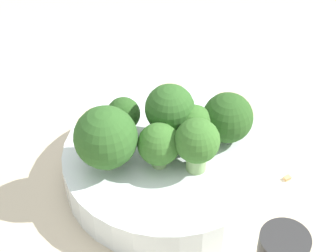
{
  "coord_description": "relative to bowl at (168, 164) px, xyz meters",
  "views": [
    {
      "loc": [
        0.38,
        0.04,
        0.41
      ],
      "look_at": [
        0.0,
        0.0,
        0.07
      ],
      "focal_mm": 60.0,
      "sensor_mm": 36.0,
      "label": 1
    }
  ],
  "objects": [
    {
      "name": "bowl",
      "position": [
        0.0,
        0.0,
        0.0
      ],
      "size": [
        0.2,
        0.2,
        0.04
      ],
      "primitive_type": "cylinder",
      "color": "silver",
      "rests_on": "ground_plane"
    },
    {
      "name": "almond_crumb_2",
      "position": [
        -0.01,
        0.12,
        -0.01
      ],
      "size": [
        0.01,
        0.01,
        0.01
      ],
      "primitive_type": "cube",
      "rotation": [
        0.0,
        0.0,
        2.23
      ],
      "color": "tan",
      "rests_on": "ground_plane"
    },
    {
      "name": "broccoli_floret_0",
      "position": [
        0.02,
        -0.01,
        0.04
      ],
      "size": [
        0.04,
        0.04,
        0.05
      ],
      "color": "#8EB770",
      "rests_on": "bowl"
    },
    {
      "name": "almond_crumb_1",
      "position": [
        -0.07,
        -0.09,
        -0.01
      ],
      "size": [
        0.01,
        0.01,
        0.01
      ],
      "primitive_type": "cube",
      "rotation": [
        0.0,
        0.0,
        6.02
      ],
      "color": "olive",
      "rests_on": "ground_plane"
    },
    {
      "name": "broccoli_floret_1",
      "position": [
        -0.02,
        -0.05,
        0.04
      ],
      "size": [
        0.03,
        0.03,
        0.04
      ],
      "color": "#8EB770",
      "rests_on": "bowl"
    },
    {
      "name": "broccoli_floret_3",
      "position": [
        -0.02,
        -0.0,
        0.06
      ],
      "size": [
        0.05,
        0.05,
        0.06
      ],
      "color": "#84AD66",
      "rests_on": "bowl"
    },
    {
      "name": "broccoli_floret_5",
      "position": [
        0.02,
        0.03,
        0.05
      ],
      "size": [
        0.04,
        0.04,
        0.06
      ],
      "color": "#8EB770",
      "rests_on": "bowl"
    },
    {
      "name": "broccoli_floret_6",
      "position": [
        -0.01,
        0.02,
        0.04
      ],
      "size": [
        0.04,
        0.04,
        0.05
      ],
      "color": "#84AD66",
      "rests_on": "bowl"
    },
    {
      "name": "ground_plane",
      "position": [
        0.0,
        0.0,
        -0.02
      ],
      "size": [
        3.0,
        3.0,
        0.0
      ],
      "primitive_type": "plane",
      "color": "beige"
    },
    {
      "name": "broccoli_floret_2",
      "position": [
        0.02,
        -0.05,
        0.05
      ],
      "size": [
        0.06,
        0.06,
        0.06
      ],
      "color": "#8EB770",
      "rests_on": "bowl"
    },
    {
      "name": "broccoli_floret_4",
      "position": [
        -0.02,
        0.05,
        0.04
      ],
      "size": [
        0.05,
        0.05,
        0.05
      ],
      "color": "#7A9E5B",
      "rests_on": "bowl"
    }
  ]
}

